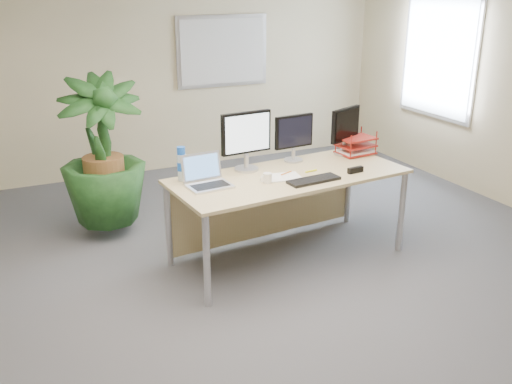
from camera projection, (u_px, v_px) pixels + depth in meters
name	position (u px, v px, depth m)	size (l,w,h in m)	color
floor	(274.00, 318.00, 4.39)	(8.00, 8.00, 0.00)	#46464B
back_wall	(135.00, 71.00, 7.32)	(7.00, 0.04, 2.70)	#C5B68B
whiteboard	(223.00, 51.00, 7.70)	(1.30, 0.04, 0.95)	silver
window	(439.00, 56.00, 7.18)	(0.04, 1.30, 1.55)	silver
desk	(282.00, 189.00, 5.23)	(2.20, 1.07, 0.82)	tan
floor_plant	(103.00, 164.00, 5.60)	(0.84, 0.84, 1.50)	#143915
monitor_left	(246.00, 137.00, 5.09)	(0.48, 0.22, 0.54)	#B4B3B8
monitor_right	(294.00, 135.00, 5.37)	(0.40, 0.18, 0.45)	#B4B3B8
monitor_dark	(345.00, 128.00, 5.57)	(0.40, 0.20, 0.47)	#B4B3B8
laptop	(206.00, 178.00, 4.79)	(0.38, 0.34, 0.26)	silver
keyboard	(314.00, 180.00, 4.89)	(0.47, 0.16, 0.03)	black
coffee_mug	(267.00, 178.00, 4.85)	(0.11, 0.08, 0.09)	white
spiral_notebook	(284.00, 177.00, 4.99)	(0.29, 0.22, 0.01)	white
orange_pen	(286.00, 173.00, 5.05)	(0.01, 0.01, 0.14)	orange
yellow_highlighter	(311.00, 171.00, 5.14)	(0.02, 0.02, 0.12)	#FBFF1A
water_bottle	(182.00, 165.00, 4.87)	(0.08, 0.08, 0.30)	silver
letter_tray	(356.00, 147.00, 5.65)	(0.37, 0.29, 0.16)	maroon
stapler	(355.00, 170.00, 5.11)	(0.16, 0.04, 0.05)	black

